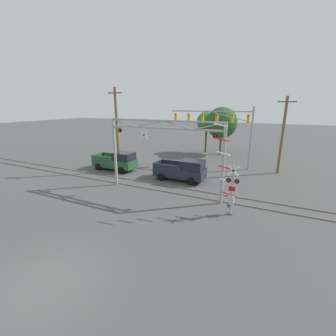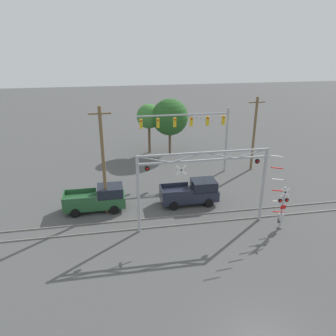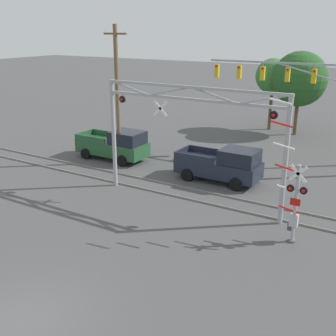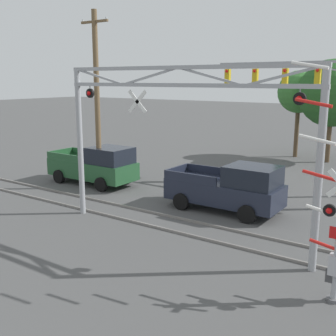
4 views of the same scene
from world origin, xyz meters
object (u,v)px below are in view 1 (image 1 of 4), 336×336
Objects in this scene: traffic_signal_span at (225,124)px; pickup_truck_lead at (182,170)px; utility_pole_right at (282,135)px; utility_pole_left at (117,130)px; background_tree_far_left_verge at (207,122)px; crossing_signal_mast at (230,187)px; pickup_truck_following at (117,161)px; crossing_gantry at (163,145)px; background_tree_beyond_span at (222,123)px.

traffic_signal_span reaches higher than pickup_truck_lead.
traffic_signal_span is at bearing 179.60° from utility_pole_right.
utility_pole_left is 1.43× the size of background_tree_far_left_verge.
pickup_truck_lead is at bearing -141.56° from utility_pole_right.
background_tree_far_left_verge is (5.75, 15.44, 0.08)m from utility_pole_left.
traffic_signal_span is 8.59m from pickup_truck_lead.
crossing_signal_mast reaches higher than pickup_truck_following.
pickup_truck_lead is at bearing 86.75° from crossing_gantry.
pickup_truck_following is at bearing -148.30° from traffic_signal_span.
utility_pole_right reaches higher than pickup_truck_following.
pickup_truck_following is at bearing -158.62° from utility_pole_right.
background_tree_far_left_verge reaches higher than pickup_truck_lead.
background_tree_beyond_span is 1.11× the size of background_tree_far_left_verge.
pickup_truck_lead and pickup_truck_following have the same top height.
background_tree_beyond_span is (0.59, 14.38, 3.80)m from pickup_truck_lead.
utility_pole_right is at bearing 21.38° from pickup_truck_following.
crossing_gantry is at bearing -26.25° from utility_pole_left.
pickup_truck_lead is 8.46m from pickup_truck_following.
crossing_signal_mast reaches higher than pickup_truck_lead.
background_tree_beyond_span is at bearing -17.89° from background_tree_far_left_verge.
crossing_signal_mast is (5.95, -1.57, -2.30)m from crossing_gantry.
traffic_signal_span is (2.79, 10.99, 0.96)m from crossing_gantry.
crossing_gantry is 1.23× the size of utility_pole_right.
background_tree_far_left_verge is (-2.59, 0.84, 0.00)m from background_tree_beyond_span.
pickup_truck_following is at bearing -122.63° from background_tree_beyond_span.
background_tree_far_left_verge is (-4.57, 8.16, -0.38)m from traffic_signal_span.
traffic_signal_span is 1.55× the size of background_tree_far_left_verge.
utility_pole_right is (6.26, -0.04, -0.92)m from traffic_signal_span.
utility_pole_left is 18.09m from utility_pole_right.
traffic_signal_span is 12.63m from utility_pole_left.
pickup_truck_following is at bearing 153.10° from crossing_gantry.
crossing_gantry is 1.11× the size of utility_pole_left.
utility_pole_left reaches higher than background_tree_beyond_span.
utility_pole_left is 16.48m from background_tree_far_left_verge.
pickup_truck_following is at bearing -113.33° from background_tree_far_left_verge.
crossing_gantry is 11.38m from traffic_signal_span.
crossing_gantry is at bearing -129.59° from utility_pole_right.
pickup_truck_following is 0.73× the size of background_tree_beyond_span.
pickup_truck_lead is at bearing -1.63° from pickup_truck_following.
background_tree_beyond_span is 2.73m from background_tree_far_left_verge.
utility_pole_right is (9.05, 10.94, 0.04)m from crossing_gantry.
utility_pole_right is 1.29× the size of background_tree_far_left_verge.
utility_pole_left reaches higher than utility_pole_right.
utility_pole_right is at bearing -0.40° from traffic_signal_span.
traffic_signal_span is 1.08× the size of utility_pole_left.
pickup_truck_lead is (-2.57, -7.05, -4.18)m from traffic_signal_span.
background_tree_far_left_verge is at bearing 66.67° from pickup_truck_following.
traffic_signal_span is at bearing 75.75° from crossing_gantry.
pickup_truck_lead is (-5.73, 5.51, -0.93)m from crossing_signal_mast.
crossing_signal_mast is at bearing -75.53° from background_tree_beyond_span.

